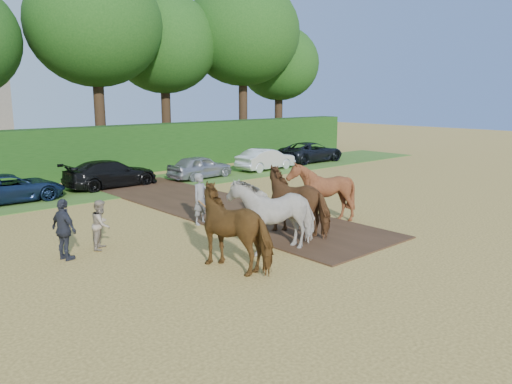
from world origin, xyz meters
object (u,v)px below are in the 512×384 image
spectator_near (101,224)px  spectator_far (64,230)px  parked_cars (147,172)px  plough_team (284,206)px

spectator_near → spectator_far: bearing=145.3°
spectator_near → spectator_far: size_ratio=0.86×
spectator_far → parked_cars: (8.34, 9.77, -0.24)m
spectator_far → plough_team: (6.38, -2.88, 0.24)m
spectator_near → spectator_far: 1.35m
plough_team → parked_cars: plough_team is taller
spectator_far → parked_cars: size_ratio=0.05×
parked_cars → spectator_far: bearing=-130.5°
spectator_near → parked_cars: spectator_near is taller
plough_team → parked_cars: bearing=81.2°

